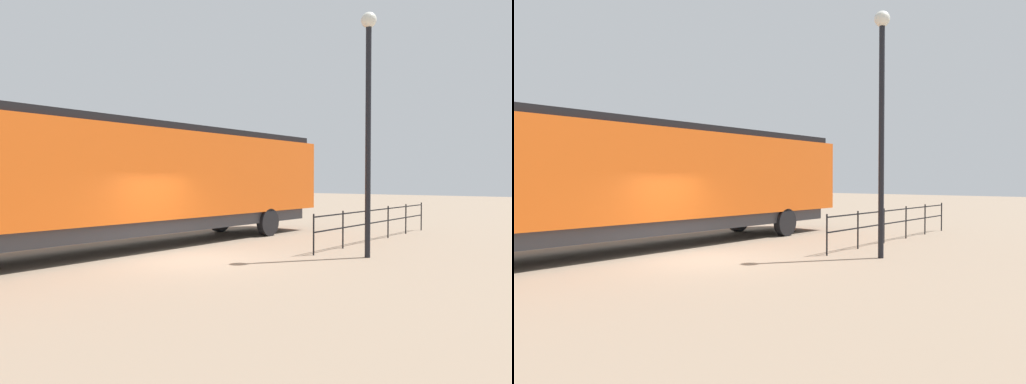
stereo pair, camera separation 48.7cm
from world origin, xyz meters
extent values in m
plane|color=#84705B|center=(0.00, 0.00, 0.00)|extent=(120.00, 120.00, 0.00)
cube|color=#D15114|center=(-3.07, 0.17, 2.43)|extent=(2.91, 18.17, 2.87)
cube|color=black|center=(-3.07, 8.25, 2.00)|extent=(2.79, 2.00, 2.01)
cube|color=black|center=(-3.07, 0.17, 3.99)|extent=(2.62, 17.44, 0.24)
cube|color=#38383D|center=(-3.07, 0.17, 0.78)|extent=(2.62, 16.71, 0.45)
cylinder|color=black|center=(-4.38, 5.98, 0.55)|extent=(0.30, 1.10, 1.10)
cylinder|color=black|center=(-1.76, 5.98, 0.55)|extent=(0.30, 1.10, 1.10)
cylinder|color=black|center=(3.75, 3.44, 3.36)|extent=(0.16, 0.16, 6.72)
sphere|color=silver|center=(3.75, 3.44, 6.85)|extent=(0.44, 0.44, 0.44)
cube|color=black|center=(2.31, 7.40, 1.14)|extent=(0.04, 9.17, 0.04)
cube|color=black|center=(2.31, 7.40, 0.68)|extent=(0.04, 9.17, 0.04)
cylinder|color=black|center=(2.31, 2.82, 0.62)|extent=(0.05, 0.05, 1.24)
cylinder|color=black|center=(2.31, 4.65, 0.62)|extent=(0.05, 0.05, 1.24)
cylinder|color=black|center=(2.31, 6.48, 0.62)|extent=(0.05, 0.05, 1.24)
cylinder|color=black|center=(2.31, 8.32, 0.62)|extent=(0.05, 0.05, 1.24)
cylinder|color=black|center=(2.31, 10.15, 0.62)|extent=(0.05, 0.05, 1.24)
cylinder|color=black|center=(2.31, 11.99, 0.62)|extent=(0.05, 0.05, 1.24)
camera|label=1|loc=(9.91, -9.65, 2.27)|focal=34.20mm
camera|label=2|loc=(10.29, -9.34, 2.27)|focal=34.20mm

